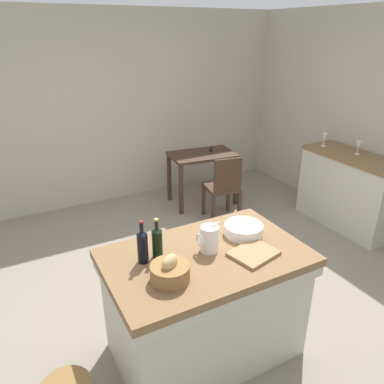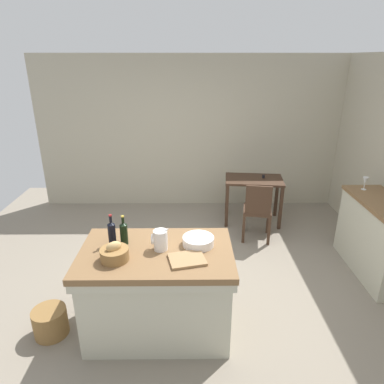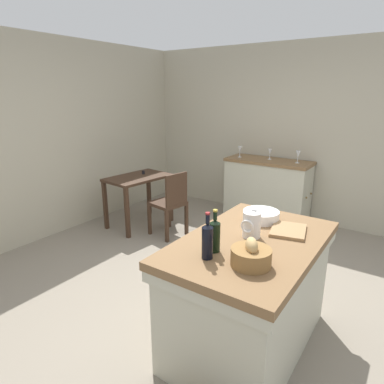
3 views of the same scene
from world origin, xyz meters
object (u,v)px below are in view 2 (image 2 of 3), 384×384
object	(u,v)px
writing_desk	(254,186)
wine_bottle_dark	(124,233)
bread_basket	(114,253)
island_table	(158,288)
wine_bottle_amber	(112,233)
wicker_hamper	(50,322)
wooden_chair	(257,210)
pitcher	(160,240)
wine_glass_middle	(365,181)
wash_bowl	(198,241)
cutting_board	(187,259)
side_cabinet	(378,238)

from	to	relation	value
writing_desk	wine_bottle_dark	distance (m)	2.83
bread_basket	wine_bottle_dark	xyz separation A→B (m)	(0.04, 0.28, 0.05)
island_table	bread_basket	xyz separation A→B (m)	(-0.34, -0.15, 0.47)
island_table	writing_desk	world-z (taller)	island_table
wine_bottle_amber	wicker_hamper	bearing A→B (deg)	-162.95
wooden_chair	bread_basket	size ratio (longest dim) A/B	3.60
writing_desk	pitcher	distance (m)	2.72
island_table	wine_bottle_amber	distance (m)	0.69
island_table	bread_basket	distance (m)	0.60
bread_basket	wine_glass_middle	xyz separation A→B (m)	(2.91, 1.55, 0.10)
bread_basket	wine_glass_middle	size ratio (longest dim) A/B	1.48
wash_bowl	wine_glass_middle	world-z (taller)	wine_glass_middle
writing_desk	wash_bowl	size ratio (longest dim) A/B	3.24
writing_desk	wine_bottle_amber	bearing A→B (deg)	-127.64
wash_bowl	island_table	bearing A→B (deg)	-165.25
writing_desk	bread_basket	distance (m)	3.07
island_table	cutting_board	distance (m)	0.53
side_cabinet	wooden_chair	world-z (taller)	side_cabinet
wooden_chair	wash_bowl	world-z (taller)	wash_bowl
pitcher	wash_bowl	distance (m)	0.36
pitcher	wooden_chair	bearing A→B (deg)	54.28
side_cabinet	pitcher	size ratio (longest dim) A/B	5.47
side_cabinet	writing_desk	distance (m)	1.94
bread_basket	wine_glass_middle	world-z (taller)	wine_glass_middle
island_table	cutting_board	bearing A→B (deg)	-30.29
wine_bottle_amber	wine_glass_middle	xyz separation A→B (m)	(2.99, 1.28, 0.04)
pitcher	wine_bottle_dark	size ratio (longest dim) A/B	0.80
wicker_hamper	wine_glass_middle	bearing A→B (deg)	22.19
island_table	wine_glass_middle	world-z (taller)	wine_glass_middle
wash_bowl	wine_glass_middle	size ratio (longest dim) A/B	1.75
wooden_chair	wine_bottle_amber	bearing A→B (deg)	-136.02
island_table	wooden_chair	distance (m)	2.19
wooden_chair	side_cabinet	bearing A→B (deg)	-31.70
side_cabinet	wooden_chair	size ratio (longest dim) A/B	1.42
pitcher	wicker_hamper	size ratio (longest dim) A/B	0.72
writing_desk	bread_basket	world-z (taller)	bread_basket
side_cabinet	wine_bottle_amber	xyz separation A→B (m)	(-3.04, -0.83, 0.54)
wooden_chair	pitcher	world-z (taller)	pitcher
pitcher	cutting_board	bearing A→B (deg)	-38.42
cutting_board	pitcher	bearing A→B (deg)	141.58
writing_desk	cutting_board	distance (m)	2.78
side_cabinet	wine_glass_middle	xyz separation A→B (m)	(-0.05, 0.46, 0.58)
writing_desk	wine_bottle_dark	xyz separation A→B (m)	(-1.65, -2.26, 0.38)
wine_bottle_dark	wine_glass_middle	world-z (taller)	wine_bottle_dark
cutting_board	wine_bottle_dark	bearing A→B (deg)	153.52
side_cabinet	cutting_board	bearing A→B (deg)	-154.58
side_cabinet	wine_bottle_dark	bearing A→B (deg)	-164.45
wine_glass_middle	side_cabinet	bearing A→B (deg)	-83.74
writing_desk	wine_bottle_amber	world-z (taller)	wine_bottle_amber
island_table	wash_bowl	size ratio (longest dim) A/B	4.77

